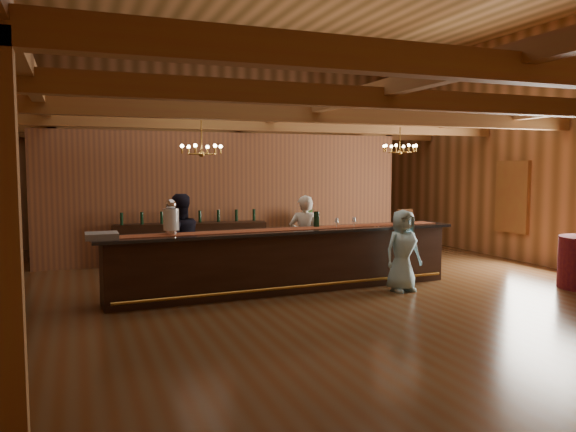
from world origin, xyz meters
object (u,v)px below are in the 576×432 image
object	(u,v)px
backbar_shelf	(191,244)
bartender	(305,238)
guest	(403,251)
floor_plant	(301,234)
tasting_bar	(287,260)
chandelier_left	(202,149)
staff_second	(179,243)
raffle_drum	(405,215)
chandelier_right	(400,148)
beverage_dispenser	(171,218)

from	to	relation	value
backbar_shelf	bartender	world-z (taller)	bartender
guest	floor_plant	distance (m)	4.15
tasting_bar	backbar_shelf	xyz separation A→B (m)	(-1.09, 3.45, -0.09)
chandelier_left	floor_plant	distance (m)	4.06
backbar_shelf	staff_second	distance (m)	2.93
tasting_bar	floor_plant	distance (m)	3.76
tasting_bar	bartender	xyz separation A→B (m)	(0.67, 0.75, 0.28)
guest	bartender	bearing A→B (deg)	127.13
chandelier_left	staff_second	world-z (taller)	chandelier_left
raffle_drum	chandelier_right	world-z (taller)	chandelier_right
raffle_drum	chandelier_right	xyz separation A→B (m)	(1.10, 1.98, 1.41)
raffle_drum	bartender	world-z (taller)	bartender
chandelier_left	raffle_drum	bearing A→B (deg)	-18.91
chandelier_right	staff_second	bearing A→B (deg)	-165.59
tasting_bar	guest	xyz separation A→B (m)	(1.98, -0.76, 0.17)
bartender	floor_plant	world-z (taller)	bartender
chandelier_left	floor_plant	xyz separation A→B (m)	(2.91, 2.00, -2.00)
beverage_dispenser	guest	xyz separation A→B (m)	(4.07, -0.71, -0.67)
backbar_shelf	bartender	bearing A→B (deg)	-47.71
chandelier_left	bartender	bearing A→B (deg)	-17.96
staff_second	floor_plant	bearing A→B (deg)	-151.51
tasting_bar	beverage_dispenser	bearing A→B (deg)	178.48
chandelier_left	guest	bearing A→B (deg)	-33.51
backbar_shelf	chandelier_left	xyz separation A→B (m)	(-0.16, -2.07, 2.13)
raffle_drum	bartender	size ratio (longest dim) A/B	0.20
chandelier_right	staff_second	xyz separation A→B (m)	(-5.49, -1.41, -1.82)
chandelier_right	staff_second	world-z (taller)	chandelier_right
beverage_dispenser	staff_second	bearing A→B (deg)	70.55
chandelier_left	staff_second	size ratio (longest dim) A/B	0.45
beverage_dispenser	chandelier_left	distance (m)	2.05
raffle_drum	chandelier_right	distance (m)	2.67
floor_plant	raffle_drum	bearing A→B (deg)	-75.02
staff_second	floor_plant	size ratio (longest dim) A/B	1.46
raffle_drum	bartender	bearing A→B (deg)	160.13
chandelier_right	guest	bearing A→B (deg)	-120.59
chandelier_right	guest	xyz separation A→B (m)	(-1.67, -2.82, -1.97)
raffle_drum	staff_second	size ratio (longest dim) A/B	0.19
chandelier_right	chandelier_left	bearing A→B (deg)	-172.09
chandelier_left	chandelier_right	distance (m)	4.94
beverage_dispenser	bartender	bearing A→B (deg)	16.27
beverage_dispenser	staff_second	distance (m)	0.91
staff_second	floor_plant	world-z (taller)	staff_second
floor_plant	staff_second	bearing A→B (deg)	-142.15
bartender	staff_second	bearing A→B (deg)	26.91
tasting_bar	chandelier_right	size ratio (longest dim) A/B	8.53
raffle_drum	chandelier_right	bearing A→B (deg)	61.00
raffle_drum	guest	distance (m)	1.16
guest	backbar_shelf	bearing A→B (deg)	122.41
backbar_shelf	chandelier_left	world-z (taller)	chandelier_left
chandelier_left	chandelier_right	size ratio (longest dim) A/B	1.00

